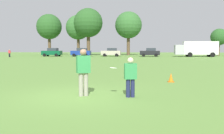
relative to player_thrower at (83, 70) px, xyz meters
name	(u,v)px	position (x,y,z in m)	size (l,w,h in m)	color
ground_plane	(78,96)	(-0.19, -0.06, -0.99)	(189.69, 189.69, 0.00)	#608C3D
player_thrower	(83,70)	(0.00, 0.00, 0.00)	(0.57, 0.46, 1.77)	gray
player_defender	(130,75)	(1.76, -0.08, -0.18)	(0.48, 0.33, 1.46)	#1E234C
frisbee	(114,68)	(1.13, 0.04, 0.08)	(0.27, 0.27, 0.07)	white
traffic_cone	(171,78)	(3.89, 4.17, -0.77)	(0.32, 0.32, 0.48)	#D8590C
parked_car_near_left	(52,52)	(-15.60, 43.17, -0.07)	(4.26, 2.33, 1.82)	#0C4C2D
parked_car_mid_left	(81,52)	(-9.15, 43.12, -0.07)	(4.26, 2.33, 1.82)	navy
parked_car_center	(111,52)	(-2.74, 44.20, -0.07)	(4.26, 2.33, 1.82)	#B7AD99
parked_car_mid_right	(150,52)	(5.60, 43.81, -0.07)	(4.26, 2.33, 1.82)	black
box_truck	(197,48)	(15.18, 43.21, 0.76)	(8.58, 3.21, 3.18)	white
bystander_sideline_watcher	(9,53)	(-22.87, 38.56, -0.13)	(0.47, 0.35, 1.54)	black
bystander_far_jogger	(85,53)	(-6.45, 33.52, -0.08)	(0.47, 0.31, 1.61)	black
tree_west_oak	(49,27)	(-20.30, 55.22, 6.46)	(6.67, 6.67, 10.84)	brown
tree_west_maple	(78,28)	(-12.21, 54.20, 6.13)	(6.38, 6.38, 10.37)	brown
tree_center_elm	(88,23)	(-9.09, 51.66, 7.03)	(7.18, 7.18, 11.66)	brown
tree_east_birch	(128,25)	(0.83, 53.84, 6.60)	(6.80, 6.80, 11.04)	brown
tree_east_oak	(219,37)	(22.37, 51.32, 3.42)	(3.95, 3.95, 6.42)	brown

